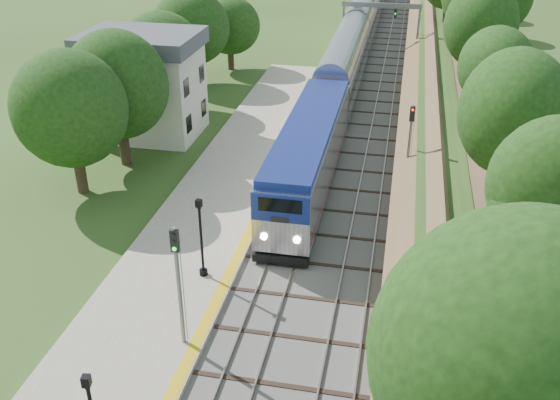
% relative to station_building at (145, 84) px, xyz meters
% --- Properties ---
extents(trackbed, '(9.50, 170.00, 0.28)m').
position_rel_station_building_xyz_m(trackbed, '(16.00, 30.00, -4.02)').
color(trackbed, '#4C4944').
rests_on(trackbed, ground).
extents(platform, '(6.40, 68.00, 0.38)m').
position_rel_station_building_xyz_m(platform, '(8.80, -14.00, -3.90)').
color(platform, gray).
rests_on(platform, ground).
extents(yellow_stripe, '(0.55, 68.00, 0.01)m').
position_rel_station_building_xyz_m(yellow_stripe, '(11.65, -14.00, -3.70)').
color(yellow_stripe, gold).
rests_on(yellow_stripe, platform).
extents(embankment, '(10.64, 170.00, 11.70)m').
position_rel_station_building_xyz_m(embankment, '(24.35, 30.00, -2.14)').
color(embankment, brown).
rests_on(embankment, ground).
extents(station_building, '(8.60, 6.60, 8.00)m').
position_rel_station_building_xyz_m(station_building, '(0.00, 0.00, 0.00)').
color(station_building, silver).
rests_on(station_building, ground).
extents(signal_gantry, '(8.40, 0.38, 6.20)m').
position_rel_station_building_xyz_m(signal_gantry, '(16.47, 24.99, 0.73)').
color(signal_gantry, slate).
rests_on(signal_gantry, ground).
extents(trees_behind_platform, '(7.82, 53.32, 7.21)m').
position_rel_station_building_xyz_m(trees_behind_platform, '(2.83, -9.33, 0.44)').
color(trees_behind_platform, '#332316').
rests_on(trees_behind_platform, ground).
extents(train, '(3.09, 123.72, 4.54)m').
position_rel_station_building_xyz_m(train, '(14.00, 44.17, -1.77)').
color(train, black).
rests_on(train, trackbed).
extents(lamppost_far, '(0.43, 0.43, 4.33)m').
position_rel_station_building_xyz_m(lamppost_far, '(10.38, -18.46, -1.78)').
color(lamppost_far, black).
rests_on(lamppost_far, platform).
extents(signal_platform, '(0.34, 0.27, 5.80)m').
position_rel_station_building_xyz_m(signal_platform, '(11.10, -23.52, -0.15)').
color(signal_platform, slate).
rests_on(signal_platform, platform).
extents(signal_farside, '(0.32, 0.25, 5.82)m').
position_rel_station_building_xyz_m(signal_farside, '(20.20, -6.26, -0.41)').
color(signal_farside, slate).
rests_on(signal_farside, ground).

